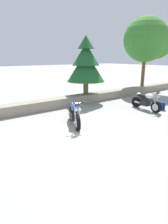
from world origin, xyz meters
TOP-DOWN VIEW (x-y plane):
  - ground_plane at (0.00, 0.00)m, footprint 120.00×120.00m
  - stone_wall at (0.00, 4.80)m, footprint 36.00×0.80m
  - motorcycle_blue_centre at (0.51, 1.63)m, footprint 1.09×1.94m
  - motorcycle_white_far_right at (5.15, 1.24)m, footprint 0.67×2.06m
  - rider_backpack at (5.89, 0.68)m, footprint 0.33×0.35m
  - pine_tree_far_left at (3.62, 4.81)m, footprint 2.40×2.40m
  - leafy_tree_mid_left at (9.86, 4.78)m, footprint 3.67×3.49m

SIDE VIEW (x-z plane):
  - ground_plane at x=0.00m, z-range 0.00..0.00m
  - rider_backpack at x=5.89m, z-range 0.01..0.48m
  - stone_wall at x=0.00m, z-range 0.00..0.55m
  - motorcycle_blue_centre at x=0.51m, z-range -0.10..1.07m
  - motorcycle_white_far_right at x=5.15m, z-range -0.10..1.07m
  - pine_tree_far_left at x=3.62m, z-range 0.74..4.37m
  - leafy_tree_mid_left at x=9.86m, z-range 1.43..6.84m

